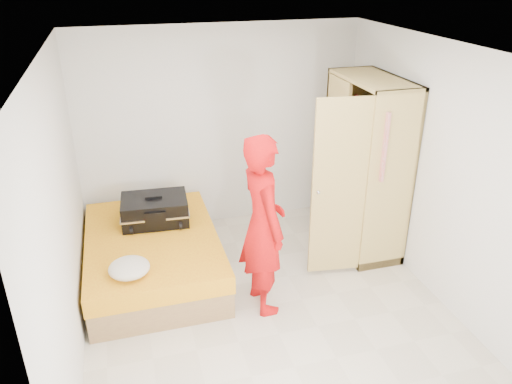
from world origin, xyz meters
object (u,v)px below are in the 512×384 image
object	(u,v)px
bed	(153,255)
round_cushion	(129,268)
suitcase	(155,210)
person	(263,225)
wardrobe	(363,172)

from	to	relation	value
bed	round_cushion	bearing A→B (deg)	-111.08
suitcase	round_cushion	distance (m)	1.09
bed	round_cushion	world-z (taller)	round_cushion
round_cushion	person	bearing A→B (deg)	-6.35
suitcase	person	bearing A→B (deg)	-46.95
person	suitcase	size ratio (longest dim) A/B	2.33
bed	suitcase	world-z (taller)	suitcase
suitcase	round_cushion	xyz separation A→B (m)	(-0.35, -1.03, -0.07)
person	round_cushion	size ratio (longest dim) A/B	4.67
bed	suitcase	distance (m)	0.53
person	suitcase	xyz separation A→B (m)	(-0.95, 1.17, -0.28)
bed	wardrobe	world-z (taller)	wardrobe
bed	person	bearing A→B (deg)	-38.86
suitcase	bed	bearing A→B (deg)	-99.76
wardrobe	bed	bearing A→B (deg)	179.10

